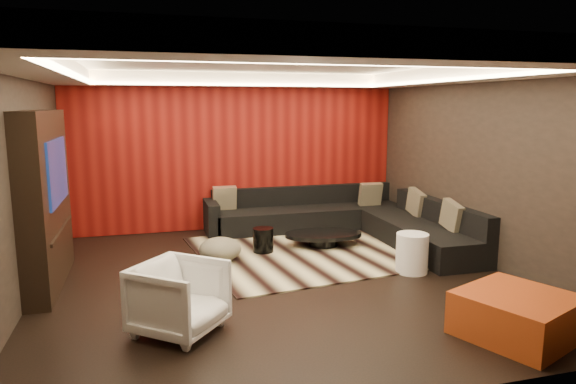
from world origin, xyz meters
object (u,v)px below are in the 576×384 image
object	(u,v)px
drum_stool	(263,240)
white_side_table	(412,253)
armchair	(179,298)
orange_ottoman	(517,315)
coffee_table	(323,239)
sectional_sofa	(347,221)

from	to	relation	value
drum_stool	white_side_table	distance (m)	2.28
drum_stool	armchair	bearing A→B (deg)	-119.69
white_side_table	orange_ottoman	world-z (taller)	white_side_table
drum_stool	orange_ottoman	distance (m)	3.92
coffee_table	white_side_table	size ratio (longest dim) A/B	2.30
drum_stool	orange_ottoman	xyz separation A→B (m)	(1.77, -3.50, 0.01)
drum_stool	armchair	size ratio (longest dim) A/B	0.47
white_side_table	orange_ottoman	bearing A→B (deg)	-89.52
coffee_table	armchair	bearing A→B (deg)	-133.25
coffee_table	white_side_table	bearing A→B (deg)	-64.75
white_side_table	orange_ottoman	distance (m)	2.05
coffee_table	white_side_table	xyz separation A→B (m)	(0.73, -1.55, 0.15)
coffee_table	orange_ottoman	xyz separation A→B (m)	(0.75, -3.59, 0.09)
armchair	drum_stool	bearing A→B (deg)	10.26
drum_stool	sectional_sofa	bearing A→B (deg)	21.24
coffee_table	drum_stool	distance (m)	1.03
drum_stool	sectional_sofa	size ratio (longest dim) A/B	0.10
coffee_table	sectional_sofa	bearing A→B (deg)	40.83
sectional_sofa	white_side_table	bearing A→B (deg)	-87.57
orange_ottoman	sectional_sofa	bearing A→B (deg)	91.47
orange_ottoman	armchair	bearing A→B (deg)	162.91
white_side_table	armchair	xyz separation A→B (m)	(-3.18, -1.06, 0.09)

